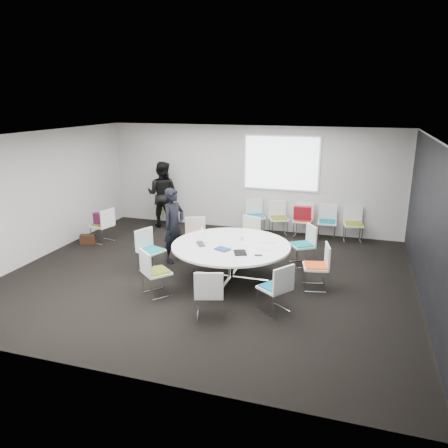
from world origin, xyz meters
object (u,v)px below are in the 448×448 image
(chair_ring_g, at_px, (209,303))
(chair_back_a, at_px, (255,223))
(chair_ring_d, at_px, (196,245))
(chair_back_d, at_px, (327,229))
(chair_ring_f, at_px, (156,281))
(maroon_bag, at_px, (102,219))
(chair_ring_a, at_px, (316,275))
(chair_spare_left, at_px, (103,232))
(chair_person_back, at_px, (166,215))
(conference_table, at_px, (231,253))
(chair_back_e, at_px, (353,231))
(chair_ring_h, at_px, (275,297))
(laptop, at_px, (203,244))
(person_main, at_px, (174,225))
(chair_ring_b, at_px, (302,253))
(cup, at_px, (242,238))
(chair_back_b, at_px, (278,225))
(chair_ring_c, at_px, (247,243))
(person_back, at_px, (162,194))
(chair_ring_e, at_px, (151,258))
(chair_back_c, at_px, (303,227))
(brown_bag, at_px, (88,239))

(chair_ring_g, height_order, chair_back_a, same)
(chair_ring_d, relative_size, chair_back_d, 1.00)
(chair_ring_f, height_order, maroon_bag, chair_ring_f)
(chair_ring_a, bearing_deg, chair_spare_left, 64.61)
(chair_spare_left, relative_size, chair_person_back, 1.00)
(conference_table, bearing_deg, chair_back_e, 55.13)
(chair_ring_f, distance_m, chair_ring_h, 2.19)
(chair_ring_a, bearing_deg, chair_ring_h, 142.05)
(chair_ring_a, height_order, chair_ring_f, same)
(chair_ring_a, relative_size, laptop, 2.86)
(laptop, bearing_deg, person_main, 18.48)
(chair_ring_b, bearing_deg, chair_ring_a, 166.62)
(maroon_bag, bearing_deg, chair_back_a, 29.72)
(chair_back_e, bearing_deg, cup, 45.75)
(chair_back_b, height_order, laptop, chair_back_b)
(chair_back_d, distance_m, chair_person_back, 4.49)
(chair_ring_c, relative_size, chair_back_d, 1.00)
(chair_ring_d, distance_m, chair_ring_f, 2.11)
(chair_back_b, distance_m, person_back, 3.31)
(chair_ring_e, bearing_deg, chair_ring_c, 155.30)
(chair_back_c, xyz_separation_m, chair_person_back, (-3.88, -0.00, 0.00))
(chair_ring_d, bearing_deg, conference_table, 116.92)
(chair_back_d, bearing_deg, chair_ring_e, 41.13)
(chair_spare_left, xyz_separation_m, person_back, (0.80, 1.80, 0.64))
(chair_ring_a, bearing_deg, chair_back_c, -0.98)
(laptop, bearing_deg, chair_ring_a, -117.47)
(chair_ring_c, xyz_separation_m, person_back, (-2.85, 1.58, 0.64))
(chair_spare_left, bearing_deg, brown_bag, 137.61)
(chair_ring_c, distance_m, chair_ring_h, 2.82)
(chair_ring_g, relative_size, chair_person_back, 1.00)
(chair_ring_d, height_order, laptop, chair_ring_d)
(chair_ring_c, bearing_deg, brown_bag, 20.43)
(conference_table, relative_size, chair_ring_f, 2.64)
(chair_ring_f, height_order, chair_back_d, same)
(chair_ring_d, distance_m, chair_person_back, 2.81)
(conference_table, height_order, maroon_bag, maroon_bag)
(chair_back_c, height_order, chair_person_back, same)
(chair_back_b, bearing_deg, chair_back_c, 160.11)
(chair_back_a, bearing_deg, chair_ring_h, 83.55)
(laptop, bearing_deg, chair_ring_e, 53.38)
(chair_spare_left, height_order, person_main, person_main)
(chair_back_d, xyz_separation_m, person_main, (-3.08, -2.60, 0.54))
(chair_ring_b, height_order, person_back, person_back)
(chair_ring_g, relative_size, chair_spare_left, 1.00)
(chair_ring_b, bearing_deg, conference_table, 101.78)
(chair_ring_e, xyz_separation_m, chair_ring_h, (2.81, -1.05, 0.00))
(brown_bag, bearing_deg, chair_spare_left, 34.17)
(chair_spare_left, bearing_deg, laptop, -100.44)
(chair_back_d, distance_m, person_main, 4.07)
(chair_ring_c, xyz_separation_m, maroon_bag, (-3.67, -0.21, 0.34))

